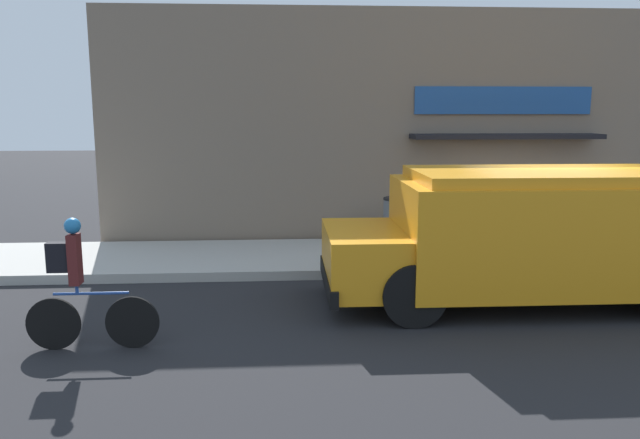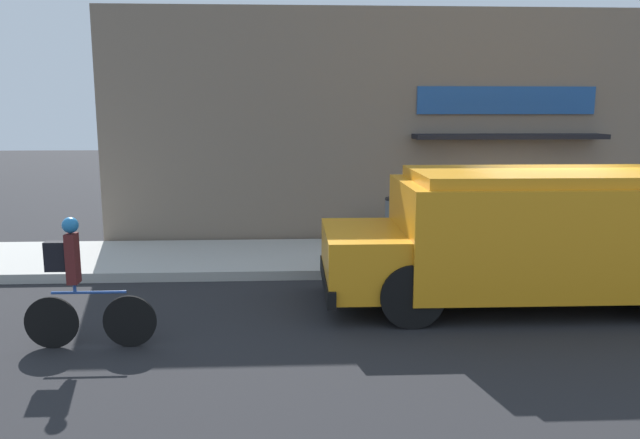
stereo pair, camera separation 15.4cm
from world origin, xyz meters
name	(u,v)px [view 2 (the right image)]	position (x,y,z in m)	size (l,w,h in m)	color
ground_plane	(543,277)	(0.00, 0.00, 0.00)	(70.00, 70.00, 0.00)	#232326
sidewalk	(516,255)	(0.00, 1.34, 0.08)	(28.00, 2.68, 0.17)	#ADAAA3
storefront	(497,129)	(0.00, 2.85, 2.50)	(16.79, 0.82, 4.99)	#756656
school_bus	(539,233)	(-0.73, -1.46, 1.08)	(5.96, 2.69, 2.02)	orange
cyclist	(79,286)	(-7.03, -2.93, 0.78)	(1.60, 0.20, 1.64)	black
trash_bin	(399,222)	(-2.24, 1.90, 0.66)	(0.57, 0.57, 0.98)	slate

